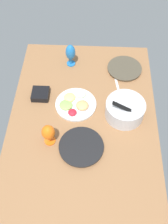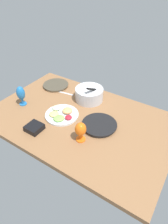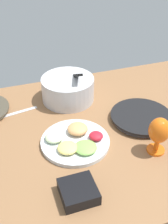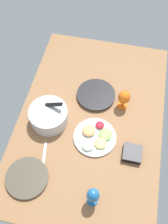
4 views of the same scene
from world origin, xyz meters
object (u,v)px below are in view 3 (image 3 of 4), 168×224
(dinner_plate_right, at_px, (141,117))
(square_bowl_black, at_px, (78,191))
(hurricane_glass_orange, at_px, (159,132))
(fruit_platter, at_px, (75,140))
(mixing_bowl, at_px, (68,88))

(dinner_plate_right, relative_size, square_bowl_black, 2.35)
(dinner_plate_right, bearing_deg, hurricane_glass_orange, -101.75)
(dinner_plate_right, relative_size, fruit_platter, 0.99)
(dinner_plate_right, bearing_deg, fruit_platter, -170.14)
(dinner_plate_right, distance_m, square_bowl_black, 0.53)
(dinner_plate_right, distance_m, hurricane_glass_orange, 0.23)
(fruit_platter, xyz_separation_m, square_bowl_black, (-0.07, -0.27, 0.01))
(square_bowl_black, bearing_deg, hurricane_glass_orange, 16.86)
(fruit_platter, bearing_deg, square_bowl_black, -105.07)
(dinner_plate_right, height_order, fruit_platter, fruit_platter)
(dinner_plate_right, distance_m, mixing_bowl, 0.40)
(dinner_plate_right, xyz_separation_m, hurricane_glass_orange, (-0.04, -0.21, 0.09))
(mixing_bowl, height_order, hurricane_glass_orange, mixing_bowl)
(mixing_bowl, xyz_separation_m, square_bowl_black, (-0.14, -0.62, -0.04))
(dinner_plate_right, xyz_separation_m, fruit_platter, (-0.35, -0.06, 0.00))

